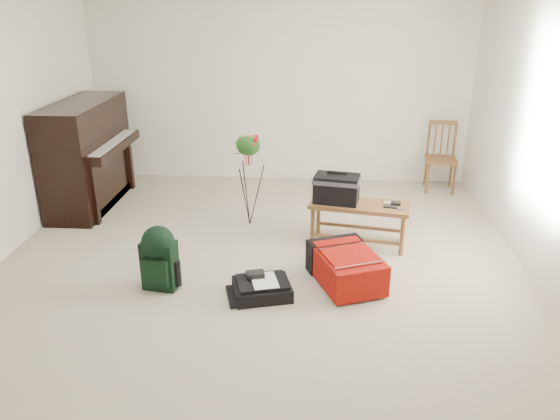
# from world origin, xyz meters

# --- Properties ---
(floor) EXTENTS (5.00, 5.50, 0.01)m
(floor) POSITION_xyz_m (0.00, 0.00, 0.00)
(floor) COLOR #BFB29A
(floor) RESTS_ON ground
(wall_back) EXTENTS (5.00, 0.04, 2.50)m
(wall_back) POSITION_xyz_m (0.00, 2.75, 1.25)
(wall_back) COLOR white
(wall_back) RESTS_ON floor
(wall_right) EXTENTS (0.04, 5.50, 2.50)m
(wall_right) POSITION_xyz_m (2.50, 0.00, 1.25)
(wall_right) COLOR white
(wall_right) RESTS_ON floor
(piano) EXTENTS (0.71, 1.50, 1.25)m
(piano) POSITION_xyz_m (-2.19, 1.60, 0.60)
(piano) COLOR black
(piano) RESTS_ON floor
(bench) EXTENTS (1.05, 0.57, 0.76)m
(bench) POSITION_xyz_m (0.80, 0.68, 0.54)
(bench) COLOR brown
(bench) RESTS_ON floor
(dining_chair) EXTENTS (0.42, 0.42, 0.89)m
(dining_chair) POSITION_xyz_m (2.12, 2.43, 0.43)
(dining_chair) COLOR brown
(dining_chair) RESTS_ON floor
(red_suitcase) EXTENTS (0.71, 0.87, 0.31)m
(red_suitcase) POSITION_xyz_m (0.80, -0.10, 0.16)
(red_suitcase) COLOR red
(red_suitcase) RESTS_ON floor
(black_duffel) EXTENTS (0.56, 0.49, 0.20)m
(black_duffel) POSITION_xyz_m (0.08, -0.41, 0.07)
(black_duffel) COLOR black
(black_duffel) RESTS_ON floor
(green_backpack) EXTENTS (0.32, 0.29, 0.58)m
(green_backpack) POSITION_xyz_m (-0.82, -0.34, 0.32)
(green_backpack) COLOR black
(green_backpack) RESTS_ON floor
(flower_stand) EXTENTS (0.34, 0.34, 1.06)m
(flower_stand) POSITION_xyz_m (-0.21, 1.11, 0.52)
(flower_stand) COLOR black
(flower_stand) RESTS_ON floor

